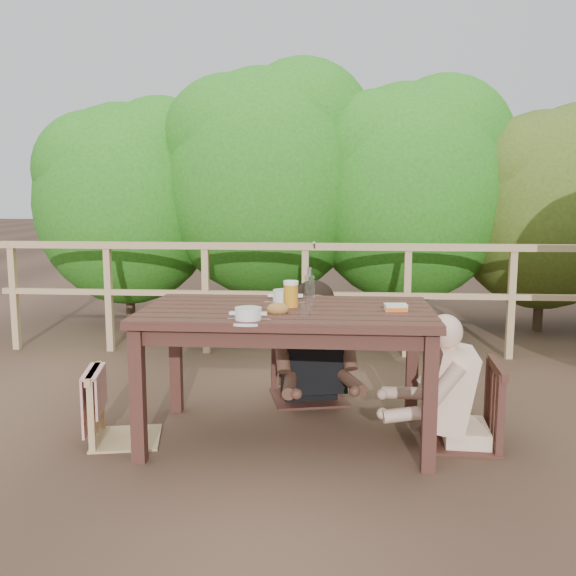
# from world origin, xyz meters

# --- Properties ---
(ground) EXTENTS (60.00, 60.00, 0.00)m
(ground) POSITION_xyz_m (0.00, 0.00, 0.00)
(ground) COLOR brown
(ground) RESTS_ON ground
(table) EXTENTS (1.68, 0.94, 0.78)m
(table) POSITION_xyz_m (0.00, 0.00, 0.39)
(table) COLOR #3A1E18
(table) RESTS_ON ground
(chair_left) EXTENTS (0.48, 0.48, 0.82)m
(chair_left) POSITION_xyz_m (-0.95, -0.11, 0.41)
(chair_left) COLOR tan
(chair_left) RESTS_ON ground
(chair_far) EXTENTS (0.60, 0.60, 1.01)m
(chair_far) POSITION_xyz_m (0.09, 0.75, 0.51)
(chair_far) COLOR #3A1E18
(chair_far) RESTS_ON ground
(chair_right) EXTENTS (0.48, 0.48, 0.91)m
(chair_right) POSITION_xyz_m (1.02, 0.01, 0.45)
(chair_right) COLOR #3A1E18
(chair_right) RESTS_ON ground
(woman) EXTENTS (0.66, 0.76, 1.32)m
(woman) POSITION_xyz_m (0.09, 0.77, 0.66)
(woman) COLOR black
(woman) RESTS_ON ground
(diner_right) EXTENTS (0.65, 0.54, 1.25)m
(diner_right) POSITION_xyz_m (1.05, 0.01, 0.63)
(diner_right) COLOR beige
(diner_right) RESTS_ON ground
(railing) EXTENTS (5.60, 0.10, 1.01)m
(railing) POSITION_xyz_m (0.00, 2.00, 0.51)
(railing) COLOR tan
(railing) RESTS_ON ground
(hedge_row) EXTENTS (6.60, 1.60, 3.80)m
(hedge_row) POSITION_xyz_m (0.40, 3.20, 1.90)
(hedge_row) COLOR #256517
(hedge_row) RESTS_ON ground
(soup_near) EXTENTS (0.24, 0.24, 0.08)m
(soup_near) POSITION_xyz_m (-0.18, -0.36, 0.81)
(soup_near) COLOR white
(soup_near) RESTS_ON table
(soup_far) EXTENTS (0.26, 0.26, 0.09)m
(soup_far) POSITION_xyz_m (-0.03, 0.23, 0.82)
(soup_far) COLOR white
(soup_far) RESTS_ON table
(bread_roll) EXTENTS (0.13, 0.10, 0.07)m
(bread_roll) POSITION_xyz_m (-0.04, -0.16, 0.81)
(bread_roll) COLOR #935A26
(bread_roll) RESTS_ON table
(beer_glass) EXTENTS (0.09, 0.09, 0.17)m
(beer_glass) POSITION_xyz_m (0.02, 0.03, 0.86)
(beer_glass) COLOR gold
(beer_glass) RESTS_ON table
(bottle) EXTENTS (0.06, 0.06, 0.24)m
(bottle) POSITION_xyz_m (0.13, 0.07, 0.90)
(bottle) COLOR white
(bottle) RESTS_ON table
(tumbler) EXTENTS (0.06, 0.06, 0.08)m
(tumbler) POSITION_xyz_m (0.11, -0.24, 0.81)
(tumbler) COLOR white
(tumbler) RESTS_ON table
(butter_tub) EXTENTS (0.13, 0.10, 0.05)m
(butter_tub) POSITION_xyz_m (0.62, -0.05, 0.80)
(butter_tub) COLOR white
(butter_tub) RESTS_ON table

